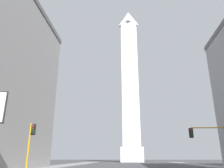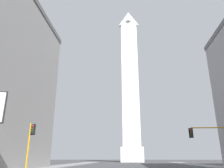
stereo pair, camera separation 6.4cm
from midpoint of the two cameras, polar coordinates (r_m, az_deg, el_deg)
obelisk at (r=98.22m, az=4.70°, el=0.64°), size 9.02×9.02×71.08m
traffic_light_mid_left at (r=27.96m, az=-20.59°, el=-13.47°), size 0.76×0.53×5.62m
traffic_light_mid_right at (r=33.37m, az=25.92°, el=-12.29°), size 5.88×0.51×5.70m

